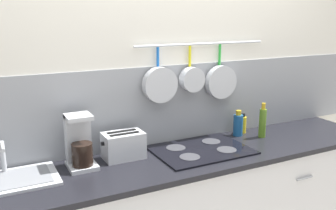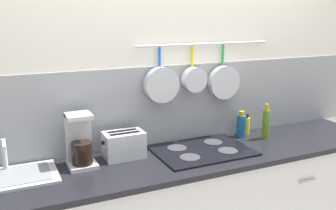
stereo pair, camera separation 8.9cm
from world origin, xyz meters
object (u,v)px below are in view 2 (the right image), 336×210
at_px(bottle_olive_oil, 241,125).
at_px(bottle_vinegar, 266,123).
at_px(bottle_cooking_wine, 246,125).
at_px(coffee_maker, 80,144).
at_px(toaster, 124,145).

bearing_deg(bottle_olive_oil, bottle_vinegar, -39.23).
relative_size(bottle_olive_oil, bottle_cooking_wine, 1.26).
height_order(coffee_maker, bottle_olive_oil, coffee_maker).
bearing_deg(coffee_maker, bottle_vinegar, -2.93).
height_order(toaster, bottle_olive_oil, bottle_olive_oil).
bearing_deg(bottle_cooking_wine, toaster, -175.80).
bearing_deg(bottle_cooking_wine, coffee_maker, -176.48).
bearing_deg(bottle_olive_oil, coffee_maker, -177.93).
distance_m(coffee_maker, toaster, 0.28).
xyz_separation_m(toaster, bottle_vinegar, (1.05, -0.07, 0.03)).
height_order(toaster, bottle_cooking_wine, toaster).
relative_size(coffee_maker, bottle_cooking_wine, 2.09).
height_order(coffee_maker, bottle_vinegar, coffee_maker).
bearing_deg(bottle_olive_oil, bottle_cooking_wine, 25.54).
relative_size(bottle_cooking_wine, bottle_vinegar, 0.59).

